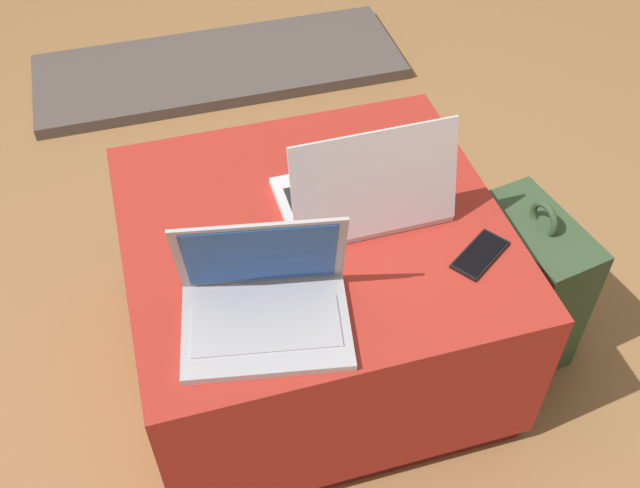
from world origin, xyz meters
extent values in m
plane|color=#9E7042|center=(0.00, 0.00, 0.00)|extent=(14.00, 14.00, 0.00)
cube|color=maroon|center=(0.00, 0.00, 0.03)|extent=(0.82, 0.77, 0.05)
cube|color=#B22D23|center=(0.00, 0.00, 0.26)|extent=(0.85, 0.81, 0.42)
cube|color=#B7B7BC|center=(-0.17, -0.25, 0.48)|extent=(0.37, 0.29, 0.02)
cube|color=#B2B2B7|center=(-0.17, -0.26, 0.49)|extent=(0.31, 0.18, 0.00)
cube|color=#B7B7BC|center=(-0.15, -0.17, 0.60)|extent=(0.34, 0.13, 0.22)
cube|color=#1E4799|center=(-0.15, -0.17, 0.60)|extent=(0.30, 0.11, 0.20)
cube|color=silver|center=(0.12, 0.05, 0.48)|extent=(0.37, 0.25, 0.02)
cube|color=#232328|center=(0.12, 0.05, 0.49)|extent=(0.32, 0.14, 0.00)
cube|color=silver|center=(0.12, -0.05, 0.61)|extent=(0.37, 0.06, 0.24)
cube|color=black|center=(0.12, -0.04, 0.60)|extent=(0.33, 0.05, 0.21)
cube|color=black|center=(0.32, -0.19, 0.48)|extent=(0.15, 0.13, 0.01)
cube|color=black|center=(0.32, -0.19, 0.48)|extent=(0.14, 0.12, 0.00)
cube|color=#385133|center=(0.53, -0.09, 0.21)|extent=(0.22, 0.34, 0.41)
cube|color=#2F452B|center=(0.63, -0.07, 0.13)|extent=(0.10, 0.26, 0.19)
torus|color=#385133|center=(0.53, -0.09, 0.44)|extent=(0.03, 0.09, 0.09)
cube|color=#564C47|center=(0.00, 1.38, 0.02)|extent=(1.40, 0.50, 0.04)
camera|label=1|loc=(-0.31, -1.14, 1.65)|focal=42.00mm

